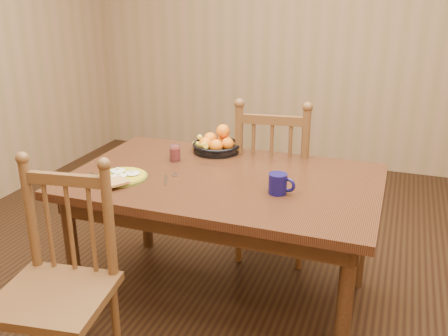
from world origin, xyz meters
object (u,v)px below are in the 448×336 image
(breakfast_plate, at_px, (122,176))
(dining_table, at_px, (224,192))
(chair_near, at_px, (58,287))
(fruit_bowl, at_px, (217,144))
(chair_far, at_px, (274,183))
(coffee_mug, at_px, (279,184))

(breakfast_plate, bearing_deg, dining_table, 22.52)
(chair_near, distance_m, fruit_bowl, 1.27)
(dining_table, distance_m, breakfast_plate, 0.54)
(dining_table, xyz_separation_m, breakfast_plate, (-0.49, -0.20, 0.10))
(chair_near, height_order, fruit_bowl, chair_near)
(chair_far, bearing_deg, coffee_mug, 98.81)
(chair_far, distance_m, breakfast_plate, 1.03)
(chair_far, xyz_separation_m, breakfast_plate, (-0.61, -0.79, 0.25))
(chair_near, height_order, coffee_mug, chair_near)
(dining_table, relative_size, chair_near, 1.60)
(dining_table, height_order, fruit_bowl, fruit_bowl)
(chair_far, relative_size, chair_near, 1.05)
(fruit_bowl, bearing_deg, chair_near, -102.70)
(chair_far, height_order, fruit_bowl, chair_far)
(dining_table, xyz_separation_m, fruit_bowl, (-0.19, 0.38, 0.13))
(coffee_mug, distance_m, fruit_bowl, 0.71)
(fruit_bowl, bearing_deg, chair_far, 33.27)
(chair_far, height_order, breakfast_plate, chair_far)
(dining_table, bearing_deg, coffee_mug, -19.85)
(breakfast_plate, xyz_separation_m, fruit_bowl, (0.30, 0.59, 0.03))
(fruit_bowl, bearing_deg, breakfast_plate, -117.45)
(coffee_mug, bearing_deg, fruit_bowl, 135.47)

